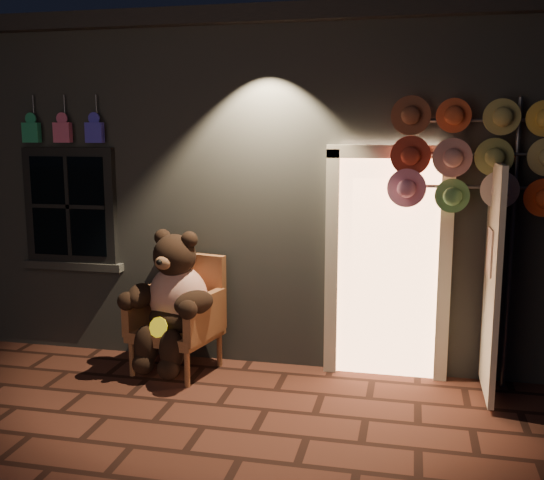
% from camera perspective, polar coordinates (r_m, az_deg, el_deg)
% --- Properties ---
extents(ground, '(60.00, 60.00, 0.00)m').
position_cam_1_polar(ground, '(5.28, -6.22, -16.31)').
color(ground, '#4C261D').
rests_on(ground, ground).
extents(shop_building, '(7.30, 5.95, 3.51)m').
position_cam_1_polar(shop_building, '(8.63, 2.10, 5.87)').
color(shop_building, slate).
rests_on(shop_building, ground).
extents(wicker_armchair, '(0.89, 0.84, 1.12)m').
position_cam_1_polar(wicker_armchair, '(6.31, -8.18, -6.52)').
color(wicker_armchair, '#9F613D').
rests_on(wicker_armchair, ground).
extents(teddy_bear, '(0.94, 0.83, 1.33)m').
position_cam_1_polar(teddy_bear, '(6.15, -8.86, -5.38)').
color(teddy_bear, '#B02F12').
rests_on(teddy_bear, ground).
extents(hat_rack, '(1.48, 0.22, 2.62)m').
position_cam_1_polar(hat_rack, '(5.79, 17.91, 7.08)').
color(hat_rack, '#59595E').
rests_on(hat_rack, ground).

